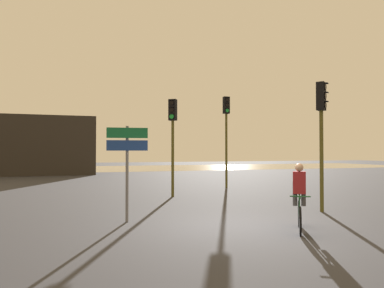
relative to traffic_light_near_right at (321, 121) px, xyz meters
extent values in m
plane|color=#333338|center=(-3.58, -1.30, -2.88)|extent=(120.00, 120.00, 0.00)
cube|color=#9E937F|center=(-3.58, 33.76, -2.87)|extent=(80.00, 16.00, 0.01)
cylinder|color=#4C4719|center=(0.00, 0.00, -1.27)|extent=(0.12, 0.12, 3.22)
cube|color=black|center=(0.00, 0.00, 0.79)|extent=(0.40, 0.38, 0.90)
cylinder|color=black|center=(0.08, -0.10, 1.08)|extent=(0.17, 0.14, 0.19)
cube|color=black|center=(0.09, -0.12, 1.19)|extent=(0.22, 0.21, 0.02)
cylinder|color=black|center=(0.08, -0.10, 0.79)|extent=(0.17, 0.14, 0.19)
cube|color=black|center=(0.09, -0.12, 0.90)|extent=(0.22, 0.21, 0.02)
cylinder|color=black|center=(0.08, -0.10, 0.50)|extent=(0.17, 0.14, 0.19)
cube|color=black|center=(0.09, -0.12, 0.61)|extent=(0.22, 0.21, 0.02)
cylinder|color=#4C4719|center=(0.43, 8.26, -0.91)|extent=(0.12, 0.12, 3.93)
cube|color=black|center=(0.43, 8.26, 1.50)|extent=(0.32, 0.24, 0.90)
cylinder|color=black|center=(0.43, 8.12, 1.79)|extent=(0.19, 0.03, 0.19)
cube|color=black|center=(0.43, 8.10, 1.90)|extent=(0.19, 0.12, 0.02)
cylinder|color=black|center=(0.43, 8.12, 1.50)|extent=(0.19, 0.03, 0.19)
cube|color=black|center=(0.43, 8.10, 1.61)|extent=(0.19, 0.12, 0.02)
cylinder|color=green|center=(0.43, 8.12, 1.21)|extent=(0.19, 0.03, 0.19)
cube|color=black|center=(0.43, 8.10, 1.32)|extent=(0.19, 0.12, 0.02)
cylinder|color=#4C4719|center=(-3.38, 5.35, -1.26)|extent=(0.12, 0.12, 3.23)
cube|color=black|center=(-3.38, 5.35, 0.80)|extent=(0.40, 0.38, 0.90)
cylinder|color=black|center=(-3.46, 5.24, 1.09)|extent=(0.17, 0.14, 0.19)
cube|color=black|center=(-3.47, 5.23, 1.20)|extent=(0.22, 0.21, 0.02)
cylinder|color=black|center=(-3.46, 5.24, 0.80)|extent=(0.17, 0.14, 0.19)
cube|color=black|center=(-3.47, 5.23, 0.91)|extent=(0.22, 0.21, 0.02)
cylinder|color=green|center=(-3.46, 5.24, 0.51)|extent=(0.17, 0.14, 0.19)
cube|color=black|center=(-3.47, 5.23, 0.62)|extent=(0.22, 0.21, 0.02)
cylinder|color=slate|center=(-6.13, 0.28, -1.58)|extent=(0.08, 0.08, 2.60)
cube|color=#116038|center=(-6.13, 0.23, -0.47)|extent=(1.10, 0.17, 0.28)
cube|color=navy|center=(-6.13, 0.23, -0.81)|extent=(1.10, 0.17, 0.28)
cylinder|color=black|center=(-2.69, -2.65, -2.55)|extent=(0.40, 0.57, 0.66)
cylinder|color=black|center=(-2.11, -1.78, -2.55)|extent=(0.40, 0.57, 0.66)
cylinder|color=#1E592D|center=(-2.40, -2.22, -2.05)|extent=(0.50, 0.72, 0.04)
cylinder|color=#1E592D|center=(-2.32, -2.09, -2.27)|extent=(0.04, 0.04, 0.55)
cylinder|color=#1E592D|center=(-2.66, -2.61, -2.00)|extent=(0.40, 0.28, 0.03)
cylinder|color=#3F3F47|center=(-2.40, -2.04, -2.00)|extent=(0.11, 0.11, 0.60)
cylinder|color=#3F3F47|center=(-2.23, -2.15, -2.00)|extent=(0.11, 0.11, 0.60)
cube|color=maroon|center=(-2.34, -2.13, -1.73)|extent=(0.36, 0.33, 0.54)
sphere|color=tan|center=(-2.36, -2.16, -1.36)|extent=(0.20, 0.20, 0.20)
camera|label=1|loc=(-7.78, -9.87, -0.98)|focal=35.00mm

